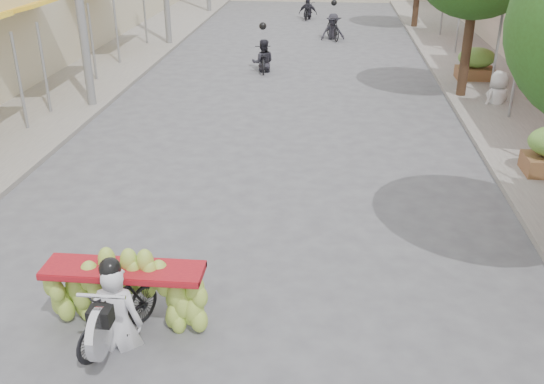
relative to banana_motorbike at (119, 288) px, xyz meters
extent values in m
cube|color=gray|center=(-5.77, 12.99, -0.68)|extent=(4.00, 60.00, 0.12)
cube|color=gray|center=(8.23, 12.99, -0.68)|extent=(4.00, 60.00, 0.12)
cylinder|color=slate|center=(-5.07, 7.79, 0.53)|extent=(0.08, 0.08, 2.55)
cube|color=yellow|center=(-5.89, 10.99, 2.01)|extent=(1.77, 4.00, 0.53)
cylinder|color=slate|center=(-5.07, 9.19, 0.53)|extent=(0.08, 0.08, 2.55)
cylinder|color=slate|center=(-5.07, 12.79, 0.53)|extent=(0.08, 0.08, 2.55)
cylinder|color=slate|center=(-5.07, 15.19, 0.53)|extent=(0.08, 0.08, 2.55)
cylinder|color=slate|center=(-5.07, 18.79, 0.53)|extent=(0.08, 0.08, 2.55)
cylinder|color=slate|center=(7.53, 9.89, 0.53)|extent=(0.08, 0.08, 2.55)
cylinder|color=slate|center=(7.53, 12.09, 0.53)|extent=(0.08, 0.08, 2.55)
cylinder|color=slate|center=(7.53, 15.89, 0.53)|extent=(0.08, 0.08, 2.55)
cylinder|color=slate|center=(7.53, 18.09, 0.53)|extent=(0.08, 0.08, 2.55)
cylinder|color=slate|center=(7.53, 21.89, 0.53)|extent=(0.08, 0.08, 2.55)
cylinder|color=#3A2719|center=(6.63, 11.99, 0.86)|extent=(0.28, 0.28, 3.20)
cube|color=brown|center=(7.43, 13.99, -0.37)|extent=(1.20, 0.80, 0.50)
ellipsoid|color=#619538|center=(7.43, 13.99, 0.21)|extent=(1.20, 0.88, 0.66)
imported|color=black|center=(0.00, -0.13, -0.29)|extent=(1.04, 1.60, 0.91)
cylinder|color=silver|center=(0.00, -0.78, -0.12)|extent=(0.10, 0.66, 0.66)
cube|color=black|center=(0.00, -0.68, 0.06)|extent=(0.28, 0.22, 0.22)
cylinder|color=silver|center=(0.00, -0.58, 0.28)|extent=(0.60, 0.05, 0.05)
cube|color=maroon|center=(0.00, 0.22, 0.14)|extent=(2.14, 0.55, 0.10)
imported|color=silver|center=(0.00, -0.18, 0.47)|extent=(0.65, 0.48, 1.82)
sphere|color=black|center=(0.00, -0.21, 1.34)|extent=(0.28, 0.28, 0.28)
imported|color=silver|center=(7.51, 11.23, 0.32)|extent=(1.08, 0.94, 1.88)
imported|color=black|center=(0.28, 14.86, -0.33)|extent=(0.71, 1.51, 0.82)
imported|color=#26252D|center=(0.28, 14.86, 0.38)|extent=(0.84, 0.57, 1.65)
sphere|color=black|center=(0.28, 14.86, 0.84)|extent=(0.26, 0.26, 0.26)
imported|color=black|center=(2.72, 20.92, -0.21)|extent=(1.01, 1.87, 1.06)
imported|color=#26252D|center=(2.72, 20.92, 0.38)|extent=(1.17, 0.83, 1.65)
sphere|color=black|center=(2.72, 20.92, 0.84)|extent=(0.26, 0.26, 0.26)
imported|color=black|center=(1.40, 26.30, -0.32)|extent=(0.79, 1.57, 0.84)
camera|label=1|loc=(2.61, -6.40, 4.47)|focal=40.00mm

